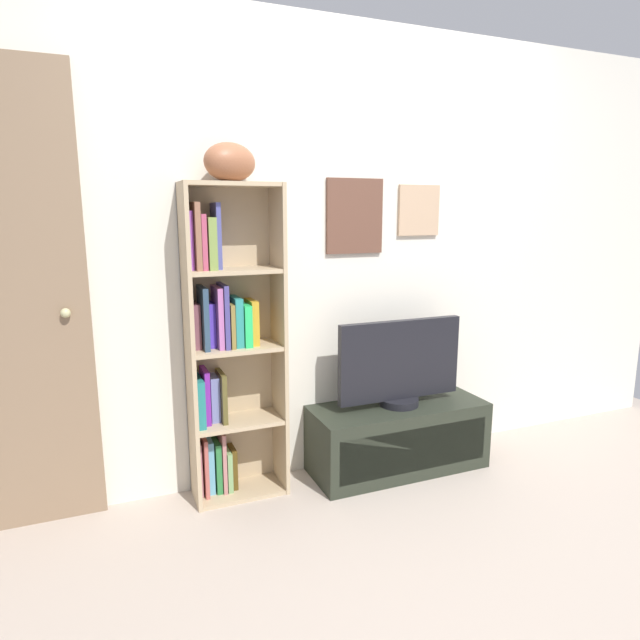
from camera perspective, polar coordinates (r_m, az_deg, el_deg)
ground at (r=2.51m, az=14.14°, el=-24.87°), size 5.20×5.20×0.04m
back_wall at (r=3.01m, az=2.46°, el=6.82°), size 4.80×0.08×2.42m
bookshelf at (r=2.75m, az=-9.90°, el=-2.88°), size 0.47×0.24×1.58m
football at (r=2.66m, az=-9.45°, el=16.03°), size 0.33×0.29×0.18m
tv_stand at (r=3.18m, az=8.20°, el=-12.06°), size 1.00×0.39×0.38m
television at (r=3.03m, az=8.42°, el=-4.59°), size 0.73×0.22×0.48m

